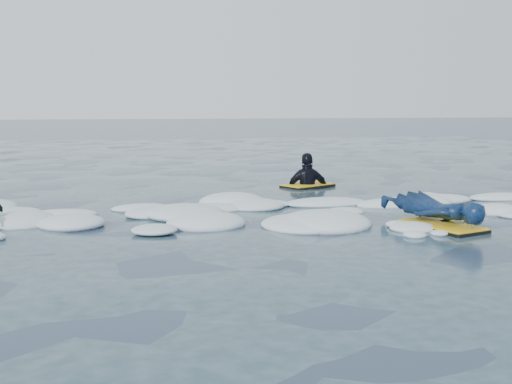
# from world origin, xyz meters

# --- Properties ---
(ground) EXTENTS (120.00, 120.00, 0.00)m
(ground) POSITION_xyz_m (0.00, 0.00, 0.00)
(ground) COLOR #1D2D46
(ground) RESTS_ON ground
(foam_band) EXTENTS (12.00, 3.10, 0.30)m
(foam_band) POSITION_xyz_m (0.00, 1.03, 0.00)
(foam_band) COLOR silver
(foam_band) RESTS_ON ground
(prone_woman_unit) EXTENTS (1.07, 1.73, 0.42)m
(prone_woman_unit) POSITION_xyz_m (2.82, -0.36, 0.22)
(prone_woman_unit) COLOR black
(prone_woman_unit) RESTS_ON ground
(waiting_rider_unit) EXTENTS (1.16, 0.99, 1.53)m
(waiting_rider_unit) POSITION_xyz_m (2.25, 3.76, -0.08)
(waiting_rider_unit) COLOR black
(waiting_rider_unit) RESTS_ON ground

